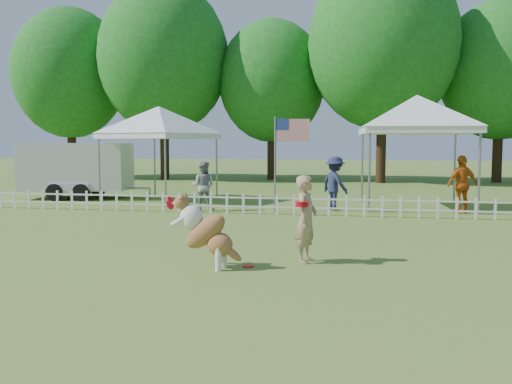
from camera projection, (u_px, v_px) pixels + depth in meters
ground at (227, 266)px, 9.73m from camera, size 120.00×120.00×0.00m
picket_fence at (285, 205)px, 16.54m from camera, size 22.00×0.08×0.60m
handler at (306, 219)px, 9.98m from camera, size 0.47×0.62×1.53m
dog at (207, 232)px, 9.50m from camera, size 1.24×0.57×1.24m
frisbee_on_turf at (248, 266)px, 9.66m from camera, size 0.23×0.23×0.02m
canopy_tent_left at (159, 155)px, 20.40m from camera, size 4.08×4.08×3.31m
canopy_tent_right at (416, 153)px, 18.19m from camera, size 3.66×3.66×3.52m
cargo_trailer at (77, 170)px, 21.40m from camera, size 5.11×2.88×2.12m
flag_pole at (275, 165)px, 17.03m from camera, size 1.11×0.20×2.87m
spectator_a at (203, 186)px, 17.55m from camera, size 0.76×0.60×1.53m
spectator_b at (335, 183)px, 17.68m from camera, size 1.18×1.22×1.67m
spectator_c at (462, 184)px, 16.85m from camera, size 1.09×0.85×1.73m
tree_far_left at (70, 85)px, 33.63m from camera, size 6.60×6.60×11.00m
tree_left at (164, 73)px, 31.95m from camera, size 7.40×7.40×12.00m
tree_center_left at (272, 92)px, 31.87m from camera, size 6.00×6.00×9.80m
tree_center_right at (383, 60)px, 29.13m from camera, size 7.60×7.60×12.60m
tree_right at (500, 82)px, 29.55m from camera, size 6.20×6.20×10.40m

